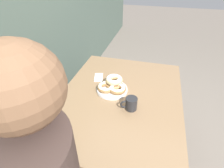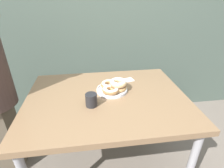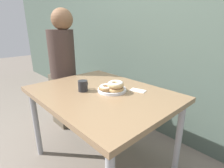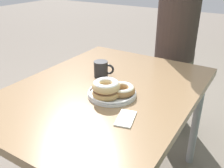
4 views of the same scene
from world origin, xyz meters
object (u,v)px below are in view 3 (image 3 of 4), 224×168
person_figure (62,70)px  napkin (138,91)px  donut_plate (113,87)px  dining_table (101,100)px  coffee_mug (83,86)px

person_figure → napkin: 1.03m
donut_plate → napkin: 0.21m
dining_table → person_figure: (-0.82, 0.09, 0.09)m
donut_plate → person_figure: (-0.88, 0.02, -0.02)m
coffee_mug → napkin: bearing=46.7°
dining_table → napkin: 0.31m
dining_table → coffee_mug: coffee_mug is taller
person_figure → napkin: person_figure is taller
coffee_mug → person_figure: bearing=165.1°
napkin → coffee_mug: bearing=-133.3°
person_figure → donut_plate: bearing=-1.3°
donut_plate → person_figure: person_figure is taller
dining_table → coffee_mug: size_ratio=10.52×
coffee_mug → napkin: coffee_mug is taller
coffee_mug → dining_table: bearing=39.8°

